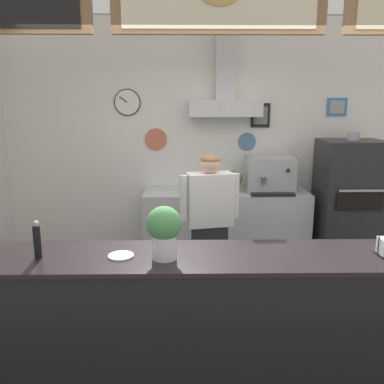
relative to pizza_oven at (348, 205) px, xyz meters
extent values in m
plane|color=#514C47|center=(-1.77, -1.75, -0.80)|extent=(6.25, 6.25, 0.00)
cube|color=gray|center=(-1.77, 0.60, 0.75)|extent=(5.20, 0.12, 3.09)
cube|color=white|center=(-1.77, 0.53, 0.75)|extent=(5.16, 0.01, 3.05)
cylinder|color=black|center=(-2.73, 0.52, 1.23)|extent=(0.34, 0.02, 0.34)
cylinder|color=white|center=(-2.73, 0.51, 1.23)|extent=(0.31, 0.01, 0.31)
cube|color=black|center=(-2.77, 0.50, 1.26)|extent=(0.10, 0.01, 0.08)
cylinder|color=#C1664C|center=(-2.37, 0.52, 0.76)|extent=(0.28, 0.02, 0.28)
cylinder|color=teal|center=(-1.18, 0.52, 0.73)|extent=(0.23, 0.02, 0.23)
cube|color=teal|center=(-0.04, 0.52, 1.17)|extent=(0.26, 0.02, 0.23)
cube|color=#989898|center=(-0.04, 0.51, 1.17)|extent=(0.19, 0.01, 0.17)
cube|color=black|center=(-1.02, 0.52, 1.06)|extent=(0.25, 0.02, 0.31)
cube|color=slate|center=(-1.02, 0.51, 1.06)|extent=(0.18, 0.01, 0.22)
cube|color=silver|center=(-1.49, 0.37, 1.15)|extent=(0.90, 0.34, 0.20)
cube|color=silver|center=(-1.49, 0.42, 1.75)|extent=(0.24, 0.24, 0.98)
cube|color=black|center=(-1.77, -2.26, -0.29)|extent=(3.89, 0.57, 1.02)
cube|color=black|center=(-1.77, -2.26, 0.23)|extent=(3.97, 0.60, 0.03)
cube|color=#B7BABF|center=(-1.48, 0.20, -0.33)|extent=(2.06, 0.63, 0.93)
cube|color=#929499|center=(-1.48, 0.20, -0.63)|extent=(1.96, 0.58, 0.02)
cube|color=#232326|center=(0.00, 0.00, 0.00)|extent=(0.72, 0.63, 1.59)
cube|color=black|center=(0.00, -0.32, 0.12)|extent=(0.54, 0.02, 0.20)
cube|color=#A3A5AD|center=(0.00, -0.34, 0.25)|extent=(0.51, 0.02, 0.02)
cylinder|color=#A3A5AD|center=(0.00, 0.00, 0.84)|extent=(0.14, 0.14, 0.10)
cube|color=#232328|center=(-1.75, -0.96, -0.37)|extent=(0.36, 0.26, 0.85)
cube|color=white|center=(-1.75, -0.96, 0.31)|extent=(0.47, 0.30, 0.52)
cylinder|color=white|center=(-1.50, -0.91, 0.34)|extent=(0.08, 0.08, 0.44)
cylinder|color=white|center=(-2.00, -1.01, 0.34)|extent=(0.08, 0.08, 0.44)
sphere|color=#D8AD8E|center=(-1.75, -0.96, 0.65)|extent=(0.19, 0.19, 0.19)
ellipsoid|color=olive|center=(-1.75, -0.96, 0.70)|extent=(0.18, 0.18, 0.10)
cube|color=#A3A5AD|center=(-0.94, 0.18, 0.35)|extent=(0.58, 0.42, 0.44)
cylinder|color=#4C4C51|center=(-1.06, -0.06, 0.33)|extent=(0.06, 0.06, 0.06)
cube|color=black|center=(-0.94, -0.07, 0.16)|extent=(0.52, 0.10, 0.04)
sphere|color=black|center=(-0.77, -0.05, 0.44)|extent=(0.04, 0.04, 0.04)
cylinder|color=#4C4C51|center=(-1.39, 0.17, 0.18)|extent=(0.12, 0.12, 0.09)
ellipsoid|color=#47894C|center=(-1.39, 0.17, 0.30)|extent=(0.23, 0.23, 0.21)
cylinder|color=#9E563D|center=(-1.72, 0.23, 0.18)|extent=(0.12, 0.12, 0.08)
ellipsoid|color=#47894C|center=(-1.72, 0.23, 0.28)|extent=(0.17, 0.17, 0.15)
cylinder|color=black|center=(-2.94, -2.29, 0.36)|extent=(0.05, 0.05, 0.21)
sphere|color=gray|center=(-2.94, -2.29, 0.48)|extent=(0.04, 0.04, 0.04)
cylinder|color=white|center=(-2.41, -2.28, 0.25)|extent=(0.17, 0.17, 0.01)
cylinder|color=#262628|center=(-0.72, -2.28, 0.31)|extent=(0.01, 0.01, 0.13)
cylinder|color=silver|center=(-2.12, -2.31, 0.33)|extent=(0.16, 0.16, 0.16)
cylinder|color=gray|center=(-2.12, -2.31, 0.28)|extent=(0.14, 0.14, 0.05)
ellipsoid|color=#47894C|center=(-2.12, -2.31, 0.48)|extent=(0.22, 0.22, 0.22)
camera|label=1|loc=(-1.98, -4.77, 1.24)|focal=37.87mm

